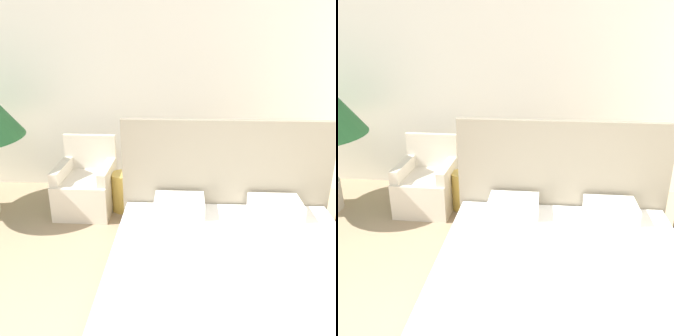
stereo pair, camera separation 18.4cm
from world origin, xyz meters
The scene contains 5 objects.
wall_back centered at (0.00, 3.79, 1.45)m, with size 10.00×0.06×2.90m.
bed centered at (0.88, 1.22, 0.30)m, with size 1.92×2.14×1.33m.
armchair_near_window_left centered at (-0.67, 3.01, 0.27)m, with size 0.65×0.70×0.86m.
armchair_near_window_right centered at (0.22, 3.01, 0.27)m, with size 0.65×0.70×0.86m.
side_table centered at (-0.23, 3.03, 0.23)m, with size 0.29×0.29×0.47m.
Camera 1 is at (0.51, -1.01, 2.14)m, focal length 40.00 mm.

